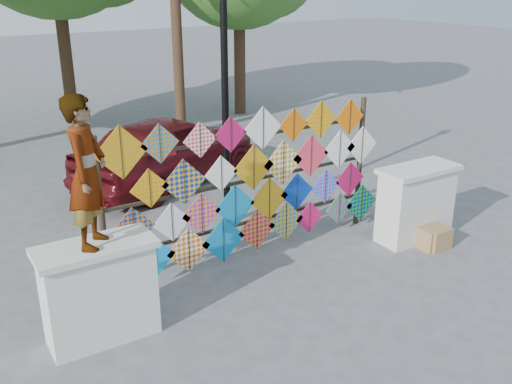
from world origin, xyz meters
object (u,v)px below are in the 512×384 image
at_px(kite_rack, 255,184).
at_px(lamppost, 225,74).
at_px(vendor_woman, 87,172).
at_px(sedan, 168,149).

relative_size(kite_rack, lamppost, 1.11).
relative_size(vendor_woman, lamppost, 0.40).
distance_m(vendor_woman, lamppost, 3.75).
bearing_deg(lamppost, sedan, 89.46).
distance_m(sedan, lamppost, 3.25).
bearing_deg(kite_rack, vendor_woman, -161.60).
distance_m(kite_rack, sedan, 3.91).
height_order(kite_rack, sedan, kite_rack).
height_order(vendor_woman, sedan, vendor_woman).
bearing_deg(lamppost, vendor_woman, -143.68).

